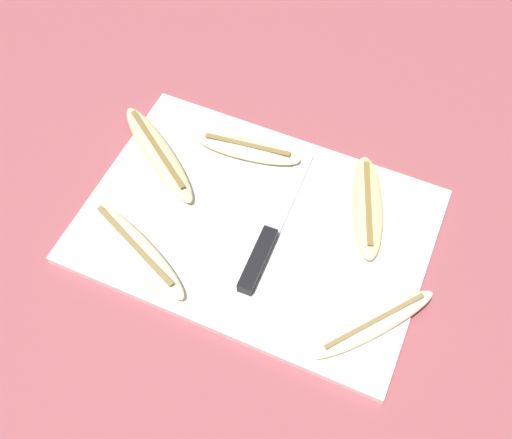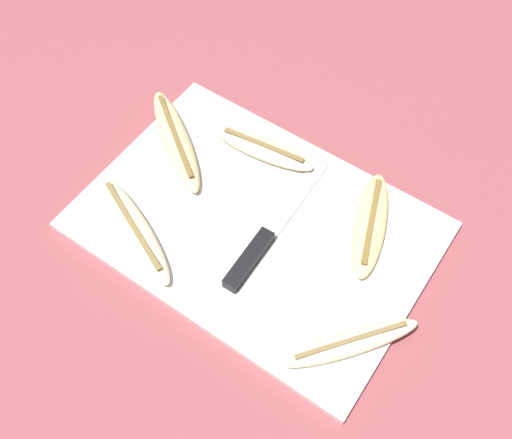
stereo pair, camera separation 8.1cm
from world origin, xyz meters
TOP-DOWN VIEW (x-y plane):
  - ground_plane at (0.00, 0.00)m, footprint 4.00×4.00m
  - cutting_board at (0.00, 0.00)m, footprint 0.46×0.32m
  - knife at (0.03, -0.03)m, footprint 0.03×0.24m
  - banana_pale_long at (-0.13, -0.11)m, footprint 0.20×0.12m
  - banana_cream_curved at (-0.06, 0.11)m, footprint 0.16×0.06m
  - banana_golden_short at (0.13, 0.08)m, footprint 0.10×0.17m
  - banana_bright_far at (0.19, -0.08)m, footprint 0.13×0.16m
  - banana_mellow_near at (-0.18, 0.05)m, footprint 0.19×0.15m

SIDE VIEW (x-z plane):
  - ground_plane at x=0.00m, z-range 0.00..0.00m
  - cutting_board at x=0.00m, z-range 0.00..0.01m
  - knife at x=0.03m, z-range 0.01..0.03m
  - banana_cream_curved at x=-0.06m, z-range 0.01..0.03m
  - banana_golden_short at x=0.13m, z-range 0.01..0.03m
  - banana_bright_far at x=0.19m, z-range 0.01..0.03m
  - banana_pale_long at x=-0.13m, z-range 0.01..0.03m
  - banana_mellow_near at x=-0.18m, z-range 0.01..0.03m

